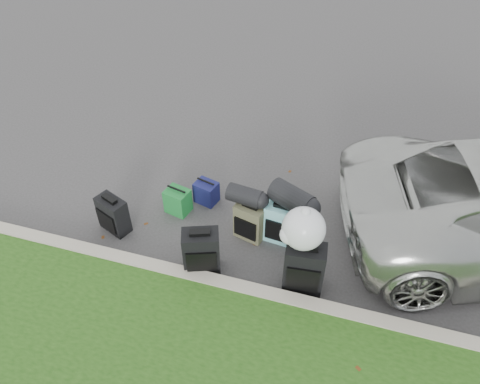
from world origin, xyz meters
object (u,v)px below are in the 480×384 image
(tote_navy, at_px, (206,192))
(tote_green, at_px, (178,201))
(suitcase_small_black, at_px, (113,215))
(suitcase_teal, at_px, (281,223))
(suitcase_olive, at_px, (250,221))
(suitcase_large_black_right, at_px, (304,268))
(suitcase_large_black_left, at_px, (201,252))

(tote_navy, bearing_deg, tote_green, -121.28)
(suitcase_small_black, height_order, suitcase_teal, suitcase_teal)
(suitcase_small_black, distance_m, suitcase_teal, 2.29)
(suitcase_small_black, height_order, suitcase_olive, suitcase_olive)
(suitcase_small_black, distance_m, suitcase_olive, 1.88)
(suitcase_large_black_right, bearing_deg, suitcase_small_black, 169.05)
(suitcase_olive, distance_m, tote_green, 1.15)
(suitcase_large_black_left, distance_m, suitcase_olive, 0.86)
(suitcase_olive, bearing_deg, tote_navy, 162.79)
(suitcase_small_black, bearing_deg, suitcase_large_black_left, 8.83)
(suitcase_olive, bearing_deg, tote_green, -174.81)
(suitcase_large_black_left, distance_m, suitcase_large_black_right, 1.28)
(suitcase_small_black, relative_size, tote_navy, 1.57)
(suitcase_small_black, relative_size, suitcase_large_black_right, 0.75)
(tote_green, bearing_deg, tote_navy, 56.96)
(suitcase_large_black_right, bearing_deg, tote_green, 151.53)
(suitcase_large_black_left, bearing_deg, suitcase_olive, 39.76)
(suitcase_large_black_left, relative_size, suitcase_olive, 1.19)
(suitcase_large_black_right, relative_size, tote_navy, 2.09)
(suitcase_large_black_right, bearing_deg, suitcase_large_black_left, 178.19)
(suitcase_large_black_right, bearing_deg, suitcase_olive, 136.77)
(suitcase_large_black_right, distance_m, tote_green, 2.16)
(suitcase_small_black, height_order, suitcase_large_black_right, suitcase_large_black_right)
(suitcase_large_black_left, xyz_separation_m, tote_navy, (-0.38, 1.23, -0.16))
(suitcase_teal, bearing_deg, tote_navy, 166.09)
(suitcase_large_black_right, bearing_deg, suitcase_teal, 116.13)
(suitcase_teal, distance_m, tote_navy, 1.30)
(suitcase_small_black, distance_m, tote_green, 0.92)
(tote_navy, bearing_deg, suitcase_olive, -16.81)
(suitcase_large_black_left, height_order, suitcase_large_black_right, suitcase_large_black_right)
(suitcase_olive, xyz_separation_m, tote_green, (-1.13, 0.18, -0.09))
(tote_green, xyz_separation_m, tote_navy, (0.32, 0.32, -0.02))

